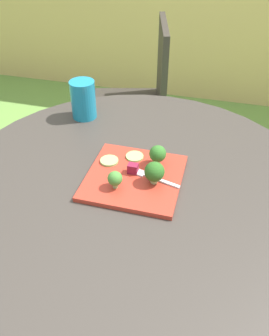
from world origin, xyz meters
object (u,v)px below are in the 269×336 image
Objects in this scene: patio_chair at (141,93)px; salad_plate at (135,177)px; fork at (150,176)px; drinking_glass at (83,101)px.

salad_plate is at bearing -77.03° from patio_chair.
fork is (0.04, 0.00, 0.01)m from salad_plate.
patio_chair is at bearing 105.34° from fork.
fork is (0.31, -0.30, -0.04)m from drinking_glass.
drinking_glass is at bearing 132.07° from salad_plate.
salad_plate is (0.23, -1.00, 0.24)m from patio_chair.
drinking_glass is 0.89× the size of fork.
drinking_glass reaches higher than salad_plate.
patio_chair reaches higher than fork.
salad_plate is 1.74× the size of fork.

